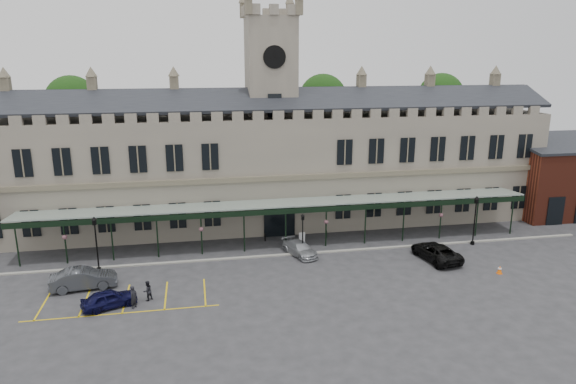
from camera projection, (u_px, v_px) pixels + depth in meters
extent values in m
plane|color=#2C2C2F|center=(301.00, 279.00, 42.90)|extent=(140.00, 140.00, 0.00)
cube|color=slate|center=(272.00, 169.00, 56.58)|extent=(60.00, 10.00, 12.00)
cube|color=brown|center=(279.00, 178.00, 51.61)|extent=(60.00, 0.35, 0.50)
cube|color=black|center=(275.00, 100.00, 52.21)|extent=(60.00, 4.77, 2.20)
cube|color=black|center=(268.00, 96.00, 56.97)|extent=(60.00, 4.77, 2.20)
cube|color=black|center=(279.00, 219.00, 52.78)|extent=(3.20, 0.18, 3.80)
cube|color=slate|center=(271.00, 124.00, 55.30)|extent=(5.00, 5.00, 22.00)
cylinder|color=silver|center=(274.00, 57.00, 51.08)|extent=(2.20, 0.12, 2.20)
cylinder|color=black|center=(275.00, 57.00, 51.02)|extent=(2.30, 0.04, 2.30)
cube|color=black|center=(275.00, 108.00, 52.36)|extent=(1.40, 0.12, 2.80)
cube|color=#8C9E93|center=(282.00, 203.00, 50.41)|extent=(50.00, 4.00, 0.40)
cube|color=black|center=(286.00, 211.00, 48.57)|extent=(50.00, 0.18, 0.50)
cube|color=#5E2316|center=(561.00, 180.00, 60.23)|extent=(12.00, 8.00, 8.00)
cube|color=black|center=(567.00, 142.00, 59.08)|extent=(12.40, 8.36, 1.47)
cube|color=gray|center=(289.00, 254.00, 48.12)|extent=(60.00, 0.40, 0.12)
cylinder|color=#332314|center=(78.00, 161.00, 61.26)|extent=(0.70, 0.70, 12.00)
sphere|color=black|center=(72.00, 101.00, 59.47)|extent=(6.00, 6.00, 6.00)
cylinder|color=#332314|center=(322.00, 152.00, 66.55)|extent=(0.70, 0.70, 12.00)
sphere|color=black|center=(323.00, 98.00, 64.76)|extent=(6.00, 6.00, 6.00)
cylinder|color=#332314|center=(437.00, 149.00, 69.37)|extent=(0.70, 0.70, 12.00)
sphere|color=black|center=(441.00, 96.00, 67.58)|extent=(6.00, 6.00, 6.00)
cylinder|color=black|center=(99.00, 269.00, 44.47)|extent=(0.39, 0.39, 0.32)
cylinder|color=black|center=(97.00, 248.00, 43.96)|extent=(0.13, 0.13, 4.30)
cube|color=black|center=(94.00, 222.00, 43.37)|extent=(0.30, 0.30, 0.43)
cone|color=black|center=(94.00, 218.00, 43.28)|extent=(0.47, 0.47, 0.32)
cylinder|color=black|center=(302.00, 254.00, 48.04)|extent=(0.32, 0.32, 0.27)
cylinder|color=black|center=(303.00, 237.00, 47.62)|extent=(0.11, 0.11, 3.54)
cube|color=black|center=(303.00, 218.00, 47.14)|extent=(0.25, 0.25, 0.35)
cone|color=black|center=(303.00, 215.00, 47.06)|extent=(0.39, 0.39, 0.27)
cylinder|color=black|center=(472.00, 243.00, 50.81)|extent=(0.39, 0.39, 0.32)
cylinder|color=black|center=(474.00, 224.00, 50.30)|extent=(0.13, 0.13, 4.31)
cube|color=black|center=(477.00, 201.00, 49.71)|extent=(0.30, 0.30, 0.43)
cone|color=black|center=(477.00, 197.00, 49.61)|extent=(0.47, 0.47, 0.32)
cube|color=#FB5F07|center=(499.00, 273.00, 44.01)|extent=(0.39, 0.39, 0.04)
cone|color=#FB5F07|center=(500.00, 270.00, 43.93)|extent=(0.45, 0.45, 0.72)
cylinder|color=silver|center=(500.00, 269.00, 43.90)|extent=(0.30, 0.30, 0.10)
cylinder|color=black|center=(302.00, 241.00, 51.27)|extent=(0.05, 0.05, 0.45)
cube|color=silver|center=(302.00, 238.00, 51.19)|extent=(0.64, 0.13, 1.09)
cylinder|color=black|center=(265.00, 237.00, 51.69)|extent=(0.15, 0.15, 0.83)
cylinder|color=black|center=(326.00, 234.00, 52.49)|extent=(0.15, 0.15, 0.82)
imported|color=black|center=(109.00, 299.00, 37.95)|extent=(4.31, 3.00, 1.36)
imported|color=#383B40|center=(83.00, 279.00, 41.00)|extent=(5.28, 2.43, 1.68)
imported|color=#989A9F|center=(300.00, 249.00, 47.99)|extent=(3.25, 4.71, 1.27)
imported|color=black|center=(436.00, 252.00, 46.84)|extent=(3.37, 5.84, 1.53)
imported|color=black|center=(134.00, 297.00, 37.80)|extent=(0.70, 0.75, 1.73)
imported|color=black|center=(147.00, 291.00, 39.00)|extent=(0.96, 0.96, 1.57)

